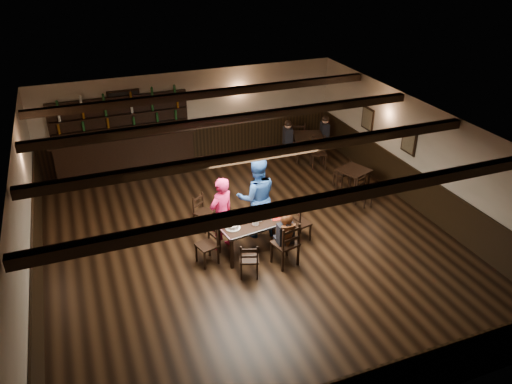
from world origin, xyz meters
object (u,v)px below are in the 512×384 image
object	(u,v)px
chair_near_right	(288,242)
man_blue	(257,197)
chair_near_left	(249,258)
cake	(233,226)
woman_pink	(222,214)
bar_counter	(125,148)
dining_table	(254,226)

from	to	relation	value
chair_near_right	man_blue	distance (m)	1.47
chair_near_left	man_blue	size ratio (longest dim) A/B	0.43
chair_near_left	cake	distance (m)	0.84
woman_pink	cake	size ratio (longest dim) A/B	5.31
chair_near_left	bar_counter	size ratio (longest dim) A/B	0.20
dining_table	man_blue	distance (m)	0.80
cake	dining_table	bearing A→B (deg)	6.82
man_blue	cake	world-z (taller)	man_blue
man_blue	bar_counter	xyz separation A→B (m)	(-2.33, 4.48, -0.23)
chair_near_right	chair_near_left	bearing A→B (deg)	-175.04
woman_pink	cake	xyz separation A→B (m)	(0.10, -0.46, -0.07)
dining_table	bar_counter	xyz separation A→B (m)	(-2.00, 5.15, 0.06)
dining_table	cake	distance (m)	0.51
chair_near_right	woman_pink	distance (m)	1.59
woman_pink	bar_counter	distance (m)	4.95
chair_near_right	woman_pink	bearing A→B (deg)	132.64
man_blue	chair_near_right	bearing A→B (deg)	105.13
chair_near_left	bar_counter	bearing A→B (deg)	104.85
chair_near_right	man_blue	world-z (taller)	man_blue
dining_table	woman_pink	distance (m)	0.74
chair_near_right	bar_counter	world-z (taller)	bar_counter
chair_near_right	cake	bearing A→B (deg)	144.28
woman_pink	chair_near_right	bearing A→B (deg)	107.67
dining_table	woman_pink	size ratio (longest dim) A/B	0.93
man_blue	woman_pink	bearing A→B (deg)	25.44
chair_near_right	man_blue	xyz separation A→B (m)	(-0.14, 1.42, 0.36)
dining_table	woman_pink	bearing A→B (deg)	145.86
chair_near_right	bar_counter	distance (m)	6.40
man_blue	cake	distance (m)	1.11
man_blue	bar_counter	world-z (taller)	bar_counter
chair_near_left	man_blue	world-z (taller)	man_blue
man_blue	chair_near_left	bearing A→B (deg)	73.00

